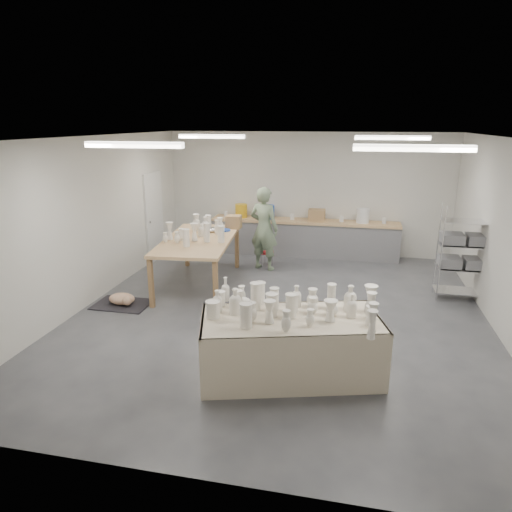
% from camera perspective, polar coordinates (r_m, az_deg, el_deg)
% --- Properties ---
extents(room, '(8.00, 8.02, 3.00)m').
position_cam_1_polar(room, '(7.62, 2.55, 7.50)').
color(room, '#424449').
rests_on(room, ground).
extents(back_counter, '(4.60, 0.60, 1.24)m').
position_cam_1_polar(back_counter, '(11.42, 5.95, 2.45)').
color(back_counter, tan).
rests_on(back_counter, ground).
extents(wire_shelf, '(0.88, 0.48, 1.80)m').
position_cam_1_polar(wire_shelf, '(9.28, 24.49, 0.46)').
color(wire_shelf, silver).
rests_on(wire_shelf, ground).
extents(drying_table, '(2.53, 1.71, 1.19)m').
position_cam_1_polar(drying_table, '(6.11, 4.37, -10.77)').
color(drying_table, olive).
rests_on(drying_table, ground).
extents(work_table, '(1.57, 2.74, 1.36)m').
position_cam_1_polar(work_table, '(9.30, -6.83, 2.35)').
color(work_table, tan).
rests_on(work_table, ground).
extents(rug, '(1.00, 0.70, 0.02)m').
position_cam_1_polar(rug, '(8.79, -16.36, -5.81)').
color(rug, black).
rests_on(rug, ground).
extents(cat, '(0.53, 0.40, 0.21)m').
position_cam_1_polar(cat, '(8.72, -16.34, -5.16)').
color(cat, white).
rests_on(cat, rug).
extents(potter, '(0.79, 0.65, 1.87)m').
position_cam_1_polar(potter, '(10.20, 1.02, 3.44)').
color(potter, gray).
rests_on(potter, ground).
extents(red_stool, '(0.41, 0.41, 0.34)m').
position_cam_1_polar(red_stool, '(10.62, 1.28, 0.44)').
color(red_stool, red).
rests_on(red_stool, ground).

